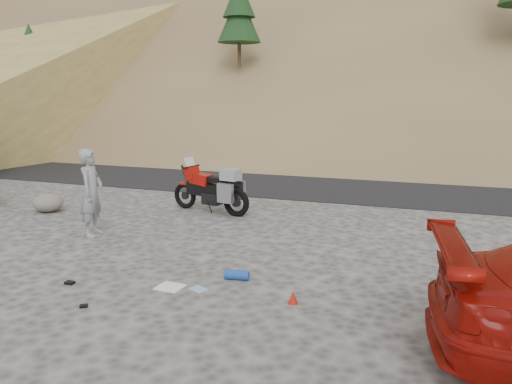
# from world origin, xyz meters

# --- Properties ---
(ground) EXTENTS (140.00, 140.00, 0.00)m
(ground) POSITION_xyz_m (0.00, 0.00, 0.00)
(ground) COLOR #403D3B
(ground) RESTS_ON ground
(road) EXTENTS (120.00, 7.00, 0.05)m
(road) POSITION_xyz_m (0.00, 9.00, 0.00)
(road) COLOR black
(road) RESTS_ON ground
(hillside) EXTENTS (120.00, 73.00, 46.72)m
(hillside) POSITION_xyz_m (-0.05, 40.88, 11.08)
(hillside) COLOR brown
(hillside) RESTS_ON ground
(motorcycle) EXTENTS (2.35, 0.96, 1.41)m
(motorcycle) POSITION_xyz_m (-0.53, 3.39, 0.60)
(motorcycle) COLOR black
(motorcycle) RESTS_ON ground
(man) EXTENTS (0.60, 0.77, 1.89)m
(man) POSITION_xyz_m (-2.10, 0.60, 0.00)
(man) COLOR gray
(man) RESTS_ON ground
(small_rock) EXTENTS (1.00, 0.95, 0.48)m
(small_rock) POSITION_xyz_m (-4.63, 2.03, 0.24)
(small_rock) COLOR #59544C
(small_rock) RESTS_ON ground
(gear_white_cloth) EXTENTS (0.43, 0.39, 0.01)m
(gear_white_cloth) POSITION_xyz_m (0.94, -1.47, 0.01)
(gear_white_cloth) COLOR white
(gear_white_cloth) RESTS_ON ground
(gear_blue_mat) EXTENTS (0.43, 0.22, 0.16)m
(gear_blue_mat) POSITION_xyz_m (1.81, -0.80, 0.08)
(gear_blue_mat) COLOR #194498
(gear_blue_mat) RESTS_ON ground
(gear_funnel) EXTENTS (0.20, 0.20, 0.19)m
(gear_funnel) POSITION_xyz_m (2.94, -1.40, 0.10)
(gear_funnel) COLOR #AD160B
(gear_funnel) RESTS_ON ground
(gear_glove_a) EXTENTS (0.15, 0.11, 0.04)m
(gear_glove_a) POSITION_xyz_m (-0.67, -1.89, 0.02)
(gear_glove_a) COLOR black
(gear_glove_a) RESTS_ON ground
(gear_glove_b) EXTENTS (0.14, 0.13, 0.04)m
(gear_glove_b) POSITION_xyz_m (0.14, -2.56, 0.02)
(gear_glove_b) COLOR black
(gear_glove_b) RESTS_ON ground
(gear_blue_cloth) EXTENTS (0.33, 0.29, 0.01)m
(gear_blue_cloth) POSITION_xyz_m (1.40, -1.40, 0.01)
(gear_blue_cloth) COLOR #7FA8C4
(gear_blue_cloth) RESTS_ON ground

